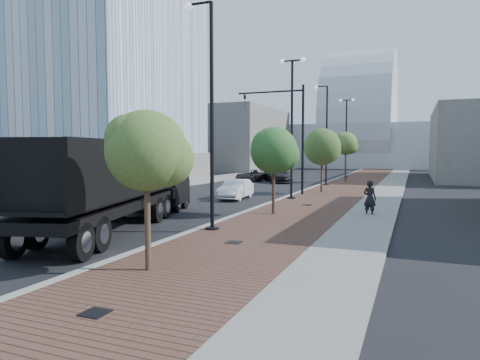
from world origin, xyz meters
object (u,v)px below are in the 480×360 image
at_px(dump_truck, 137,188).
at_px(white_sedan, 236,189).
at_px(dark_car_mid, 253,176).
at_px(pedestrian, 370,199).

height_order(dump_truck, white_sedan, dump_truck).
height_order(dark_car_mid, pedestrian, pedestrian).
xyz_separation_m(dark_car_mid, pedestrian, (13.87, -20.44, 0.29)).
relative_size(white_sedan, dark_car_mid, 0.90).
height_order(dump_truck, pedestrian, dump_truck).
height_order(white_sedan, dark_car_mid, white_sedan).
bearing_deg(dark_car_mid, dump_truck, -68.69).
distance_m(white_sedan, pedestrian, 10.30).
xyz_separation_m(dump_truck, dark_car_mid, (-3.76, 25.71, -0.93)).
bearing_deg(white_sedan, dump_truck, -99.86).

